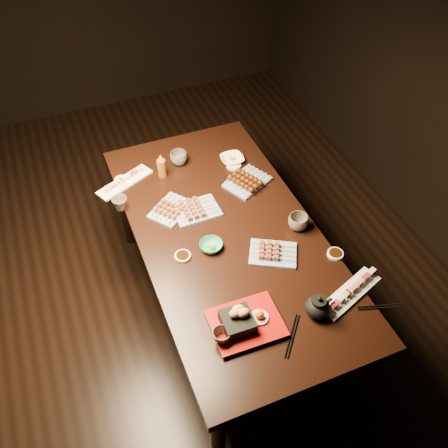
{
  "coord_description": "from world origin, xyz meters",
  "views": [
    {
      "loc": [
        -0.23,
        -1.75,
        2.63
      ],
      "look_at": [
        0.45,
        -0.09,
        0.77
      ],
      "focal_mm": 40.0,
      "sensor_mm": 36.0,
      "label": 1
    }
  ],
  "objects_px": {
    "yakitori_plate_center": "(196,208)",
    "edamame_bowl_green": "(211,246)",
    "tempura_tray": "(246,318)",
    "teacup_mid_right": "(298,222)",
    "yakitori_plate_left": "(171,207)",
    "condiment_bottle": "(161,165)",
    "sushi_platter_far": "(124,180)",
    "teacup_near_left": "(222,337)",
    "teacup_far_left": "(120,204)",
    "yakitori_plate_right": "(273,251)",
    "edamame_bowl_cream": "(232,159)",
    "teacup_far_right": "(179,158)",
    "teapot": "(318,306)",
    "dining_table": "(227,278)",
    "sushi_platter_near": "(351,291)"
  },
  "relations": [
    {
      "from": "yakitori_plate_right",
      "to": "teacup_far_right",
      "type": "relative_size",
      "value": 2.3
    },
    {
      "from": "edamame_bowl_cream",
      "to": "condiment_bottle",
      "type": "bearing_deg",
      "value": 175.43
    },
    {
      "from": "teacup_mid_right",
      "to": "teapot",
      "type": "distance_m",
      "value": 0.53
    },
    {
      "from": "yakitori_plate_right",
      "to": "edamame_bowl_cream",
      "type": "distance_m",
      "value": 0.76
    },
    {
      "from": "yakitori_plate_right",
      "to": "teapot",
      "type": "xyz_separation_m",
      "value": [
        0.03,
        -0.38,
        0.03
      ]
    },
    {
      "from": "yakitori_plate_right",
      "to": "teacup_far_left",
      "type": "xyz_separation_m",
      "value": [
        -0.62,
        0.6,
        0.01
      ]
    },
    {
      "from": "teacup_far_left",
      "to": "teacup_mid_right",
      "type": "bearing_deg",
      "value": -30.7
    },
    {
      "from": "edamame_bowl_green",
      "to": "teacup_near_left",
      "type": "distance_m",
      "value": 0.53
    },
    {
      "from": "sushi_platter_far",
      "to": "condiment_bottle",
      "type": "xyz_separation_m",
      "value": [
        0.22,
        -0.02,
        0.05
      ]
    },
    {
      "from": "tempura_tray",
      "to": "yakitori_plate_right",
      "type": "bearing_deg",
      "value": 49.91
    },
    {
      "from": "sushi_platter_far",
      "to": "condiment_bottle",
      "type": "bearing_deg",
      "value": 149.94
    },
    {
      "from": "teacup_far_left",
      "to": "yakitori_plate_left",
      "type": "bearing_deg",
      "value": -25.55
    },
    {
      "from": "edamame_bowl_green",
      "to": "tempura_tray",
      "type": "height_order",
      "value": "tempura_tray"
    },
    {
      "from": "yakitori_plate_right",
      "to": "dining_table",
      "type": "bearing_deg",
      "value": 153.64
    },
    {
      "from": "tempura_tray",
      "to": "teacup_mid_right",
      "type": "height_order",
      "value": "tempura_tray"
    },
    {
      "from": "edamame_bowl_green",
      "to": "edamame_bowl_cream",
      "type": "height_order",
      "value": "edamame_bowl_green"
    },
    {
      "from": "yakitori_plate_left",
      "to": "condiment_bottle",
      "type": "height_order",
      "value": "condiment_bottle"
    },
    {
      "from": "yakitori_plate_left",
      "to": "teacup_far_left",
      "type": "xyz_separation_m",
      "value": [
        -0.25,
        0.12,
        0.01
      ]
    },
    {
      "from": "yakitori_plate_right",
      "to": "edamame_bowl_cream",
      "type": "relative_size",
      "value": 1.7
    },
    {
      "from": "tempura_tray",
      "to": "dining_table",
      "type": "bearing_deg",
      "value": 77.59
    },
    {
      "from": "yakitori_plate_right",
      "to": "tempura_tray",
      "type": "relative_size",
      "value": 0.74
    },
    {
      "from": "teacup_near_left",
      "to": "teapot",
      "type": "distance_m",
      "value": 0.45
    },
    {
      "from": "dining_table",
      "to": "yakitori_plate_center",
      "type": "bearing_deg",
      "value": 102.51
    },
    {
      "from": "teacup_near_left",
      "to": "teacup_mid_right",
      "type": "distance_m",
      "value": 0.78
    },
    {
      "from": "yakitori_plate_right",
      "to": "edamame_bowl_green",
      "type": "xyz_separation_m",
      "value": [
        -0.27,
        0.15,
        -0.01
      ]
    },
    {
      "from": "sushi_platter_far",
      "to": "dining_table",
      "type": "bearing_deg",
      "value": 98.8
    },
    {
      "from": "teacup_near_left",
      "to": "teacup_far_left",
      "type": "relative_size",
      "value": 0.99
    },
    {
      "from": "edamame_bowl_cream",
      "to": "teapot",
      "type": "relative_size",
      "value": 1.0
    },
    {
      "from": "sushi_platter_far",
      "to": "teacup_near_left",
      "type": "bearing_deg",
      "value": 71.06
    },
    {
      "from": "sushi_platter_far",
      "to": "teapot",
      "type": "bearing_deg",
      "value": 90.66
    },
    {
      "from": "edamame_bowl_green",
      "to": "teacup_far_left",
      "type": "relative_size",
      "value": 1.43
    },
    {
      "from": "teacup_far_right",
      "to": "teacup_near_left",
      "type": "bearing_deg",
      "value": -100.01
    },
    {
      "from": "edamame_bowl_cream",
      "to": "teacup_far_left",
      "type": "xyz_separation_m",
      "value": [
        -0.71,
        -0.15,
        0.02
      ]
    },
    {
      "from": "dining_table",
      "to": "edamame_bowl_cream",
      "type": "xyz_separation_m",
      "value": [
        0.25,
        0.53,
        0.39
      ]
    },
    {
      "from": "teacup_near_left",
      "to": "teacup_mid_right",
      "type": "xyz_separation_m",
      "value": [
        0.62,
        0.48,
        0.0
      ]
    },
    {
      "from": "yakitori_plate_center",
      "to": "edamame_bowl_green",
      "type": "relative_size",
      "value": 2.07
    },
    {
      "from": "yakitori_plate_left",
      "to": "condiment_bottle",
      "type": "relative_size",
      "value": 1.48
    },
    {
      "from": "sushi_platter_far",
      "to": "teacup_far_left",
      "type": "relative_size",
      "value": 4.2
    },
    {
      "from": "edamame_bowl_cream",
      "to": "teacup_far_right",
      "type": "xyz_separation_m",
      "value": [
        -0.3,
        0.1,
        0.02
      ]
    },
    {
      "from": "sushi_platter_far",
      "to": "yakitori_plate_right",
      "type": "height_order",
      "value": "yakitori_plate_right"
    },
    {
      "from": "edamame_bowl_green",
      "to": "condiment_bottle",
      "type": "height_order",
      "value": "condiment_bottle"
    },
    {
      "from": "sushi_platter_near",
      "to": "yakitori_plate_center",
      "type": "distance_m",
      "value": 0.91
    },
    {
      "from": "teacup_far_right",
      "to": "teapot",
      "type": "height_order",
      "value": "teapot"
    },
    {
      "from": "sushi_platter_far",
      "to": "tempura_tray",
      "type": "xyz_separation_m",
      "value": [
        0.26,
        -1.12,
        0.04
      ]
    },
    {
      "from": "yakitori_plate_left",
      "to": "teacup_mid_right",
      "type": "distance_m",
      "value": 0.68
    },
    {
      "from": "yakitori_plate_left",
      "to": "teacup_far_left",
      "type": "distance_m",
      "value": 0.27
    },
    {
      "from": "teacup_near_left",
      "to": "condiment_bottle",
      "type": "relative_size",
      "value": 0.54
    },
    {
      "from": "yakitori_plate_right",
      "to": "edamame_bowl_green",
      "type": "height_order",
      "value": "yakitori_plate_right"
    },
    {
      "from": "dining_table",
      "to": "yakitori_plate_center",
      "type": "height_order",
      "value": "yakitori_plate_center"
    },
    {
      "from": "tempura_tray",
      "to": "teapot",
      "type": "distance_m",
      "value": 0.32
    }
  ]
}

